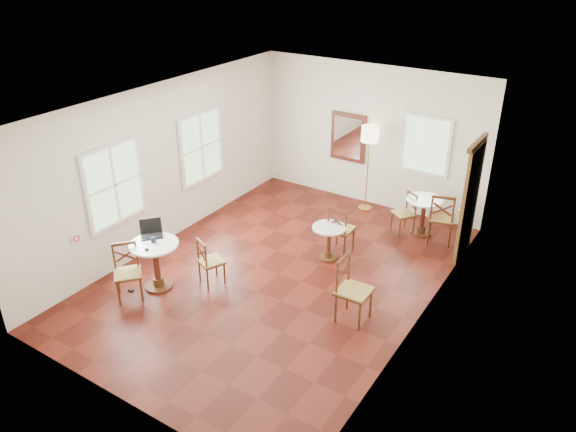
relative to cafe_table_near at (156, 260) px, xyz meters
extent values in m
plane|color=#50160D|center=(1.46, 1.41, -0.52)|extent=(7.00, 7.00, 0.00)
cube|color=silver|center=(1.46, 4.91, 0.98)|extent=(5.00, 0.02, 3.00)
cube|color=silver|center=(1.46, -2.09, 0.98)|extent=(5.00, 0.02, 3.00)
cube|color=silver|center=(-1.04, 1.41, 0.98)|extent=(0.02, 7.00, 3.00)
cube|color=silver|center=(3.96, 1.41, 0.98)|extent=(0.02, 7.00, 3.00)
cube|color=white|center=(1.46, 1.41, 2.48)|extent=(5.00, 7.00, 0.02)
cube|color=brown|center=(3.92, 3.81, 0.53)|extent=(0.06, 0.90, 2.10)
cube|color=#4C2813|center=(3.90, 3.81, 1.63)|extent=(0.08, 1.02, 0.08)
sphere|color=#BF8C3F|center=(3.86, 3.49, 0.48)|extent=(0.07, 0.07, 0.07)
cube|color=#502115|center=(0.96, 4.87, 0.88)|extent=(0.80, 0.05, 1.05)
cube|color=white|center=(0.96, 4.84, 0.88)|extent=(0.64, 0.02, 0.88)
cube|color=white|center=(-1.01, -0.69, 0.43)|extent=(0.02, 0.16, 0.16)
torus|color=red|center=(-0.99, -0.69, 0.43)|extent=(0.02, 0.12, 0.12)
cube|color=white|center=(-1.01, 0.21, 1.03)|extent=(0.06, 1.22, 1.42)
cube|color=white|center=(-1.01, 2.41, 1.03)|extent=(0.06, 1.22, 1.42)
cube|color=white|center=(2.66, 4.88, 1.03)|extent=(1.02, 0.06, 1.22)
cylinder|color=#4C2813|center=(0.00, 0.00, -0.49)|extent=(0.45, 0.45, 0.05)
cylinder|color=#4C2813|center=(0.00, 0.00, -0.40)|extent=(0.18, 0.18, 0.14)
cylinder|color=#502115|center=(0.00, 0.00, -0.07)|extent=(0.10, 0.10, 0.68)
cylinder|color=#4C2813|center=(0.00, 0.00, 0.25)|extent=(0.16, 0.16, 0.07)
cylinder|color=white|center=(0.00, 0.00, 0.30)|extent=(0.79, 0.79, 0.03)
cylinder|color=#4C2813|center=(1.93, 2.34, -0.50)|extent=(0.35, 0.35, 0.03)
cylinder|color=#4C2813|center=(1.93, 2.34, -0.43)|extent=(0.14, 0.14, 0.10)
cylinder|color=#502115|center=(1.93, 2.34, -0.17)|extent=(0.08, 0.08, 0.52)
cylinder|color=#4C2813|center=(1.93, 2.34, 0.07)|extent=(0.12, 0.12, 0.05)
cylinder|color=white|center=(1.93, 2.34, 0.11)|extent=(0.61, 0.61, 0.03)
cylinder|color=#4C2813|center=(3.01, 4.16, -0.50)|extent=(0.40, 0.40, 0.04)
cylinder|color=#4C2813|center=(3.01, 4.16, -0.42)|extent=(0.16, 0.16, 0.12)
cylinder|color=#502115|center=(3.01, 4.16, -0.11)|extent=(0.09, 0.09, 0.60)
cylinder|color=#4C2813|center=(3.01, 4.16, 0.17)|extent=(0.14, 0.14, 0.06)
cylinder|color=white|center=(3.01, 4.16, 0.21)|extent=(0.70, 0.70, 0.03)
cylinder|color=#4C2813|center=(0.86, 0.69, -0.32)|extent=(0.03, 0.03, 0.39)
cylinder|color=#4C2813|center=(0.73, 0.40, -0.32)|extent=(0.03, 0.03, 0.39)
cylinder|color=#4C2813|center=(0.57, 0.81, -0.32)|extent=(0.03, 0.03, 0.39)
cylinder|color=#4C2813|center=(0.44, 0.53, -0.32)|extent=(0.03, 0.03, 0.39)
cube|color=#4C2813|center=(0.65, 0.61, -0.12)|extent=(0.50, 0.50, 0.03)
cube|color=#A88943|center=(0.65, 0.61, -0.11)|extent=(0.48, 0.48, 0.03)
cylinder|color=#4C2813|center=(0.73, 0.40, 0.09)|extent=(0.03, 0.03, 0.43)
cylinder|color=#4C2813|center=(0.44, 0.53, 0.09)|extent=(0.03, 0.03, 0.43)
cube|color=#4C2813|center=(0.59, 0.47, 0.29)|extent=(0.31, 0.16, 0.04)
cube|color=#502115|center=(0.59, 0.47, 0.10)|extent=(0.26, 0.13, 0.19)
cube|color=#502115|center=(0.59, 0.47, 0.10)|extent=(0.26, 0.13, 0.19)
cylinder|color=#4C2813|center=(-0.16, -0.70, -0.30)|extent=(0.03, 0.03, 0.44)
cylinder|color=#4C2813|center=(-0.42, -0.47, -0.30)|extent=(0.03, 0.03, 0.44)
cylinder|color=#4C2813|center=(0.07, -0.43, -0.30)|extent=(0.03, 0.03, 0.44)
cylinder|color=#4C2813|center=(-0.20, -0.21, -0.30)|extent=(0.03, 0.03, 0.44)
cube|color=#4C2813|center=(-0.18, -0.45, -0.08)|extent=(0.60, 0.60, 0.03)
cube|color=#A88943|center=(-0.18, -0.45, -0.06)|extent=(0.57, 0.57, 0.04)
cylinder|color=#4C2813|center=(-0.42, -0.47, 0.16)|extent=(0.03, 0.03, 0.49)
cylinder|color=#4C2813|center=(-0.20, -0.21, 0.16)|extent=(0.03, 0.03, 0.49)
cube|color=#4C2813|center=(-0.31, -0.34, 0.39)|extent=(0.27, 0.30, 0.05)
cube|color=#502115|center=(-0.31, -0.34, 0.17)|extent=(0.22, 0.26, 0.21)
cube|color=#502115|center=(-0.31, -0.34, 0.17)|extent=(0.22, 0.26, 0.21)
cylinder|color=#4C2813|center=(2.16, 2.87, -0.30)|extent=(0.04, 0.04, 0.44)
cylinder|color=#4C2813|center=(2.16, 2.52, -0.30)|extent=(0.04, 0.04, 0.44)
cylinder|color=#4C2813|center=(1.81, 2.88, -0.30)|extent=(0.04, 0.04, 0.44)
cylinder|color=#4C2813|center=(1.81, 2.52, -0.30)|extent=(0.04, 0.04, 0.44)
cube|color=#4C2813|center=(1.99, 2.70, -0.07)|extent=(0.44, 0.44, 0.03)
cube|color=#A88943|center=(1.99, 2.70, -0.06)|extent=(0.42, 0.42, 0.04)
cylinder|color=#4C2813|center=(2.16, 2.52, 0.17)|extent=(0.04, 0.04, 0.49)
cylinder|color=#4C2813|center=(1.81, 2.52, 0.17)|extent=(0.04, 0.04, 0.49)
cube|color=#4C2813|center=(1.98, 2.52, 0.40)|extent=(0.37, 0.04, 0.05)
cube|color=#502115|center=(1.98, 2.52, 0.18)|extent=(0.32, 0.03, 0.22)
cube|color=#502115|center=(1.98, 2.52, 0.18)|extent=(0.32, 0.03, 0.22)
cylinder|color=#4C2813|center=(3.32, 0.77, -0.27)|extent=(0.04, 0.04, 0.50)
cylinder|color=#4C2813|center=(2.92, 0.77, -0.27)|extent=(0.04, 0.04, 0.50)
cylinder|color=#4C2813|center=(3.31, 1.17, -0.27)|extent=(0.04, 0.04, 0.50)
cylinder|color=#4C2813|center=(2.91, 1.16, -0.27)|extent=(0.04, 0.04, 0.50)
cube|color=#4C2813|center=(3.11, 0.97, -0.02)|extent=(0.49, 0.49, 0.03)
cube|color=#A88943|center=(3.11, 0.97, 0.00)|extent=(0.47, 0.47, 0.04)
cylinder|color=#4C2813|center=(2.92, 0.77, 0.25)|extent=(0.04, 0.04, 0.55)
cylinder|color=#4C2813|center=(2.91, 1.16, 0.25)|extent=(0.04, 0.04, 0.55)
cube|color=#4C2813|center=(2.92, 0.96, 0.51)|extent=(0.05, 0.42, 0.06)
cube|color=#502115|center=(2.92, 0.96, 0.27)|extent=(0.03, 0.36, 0.24)
cube|color=#502115|center=(2.92, 0.96, 0.27)|extent=(0.03, 0.36, 0.24)
cylinder|color=#4C2813|center=(3.55, 4.28, -0.27)|extent=(0.04, 0.04, 0.49)
cylinder|color=#4C2813|center=(3.64, 3.90, -0.27)|extent=(0.04, 0.04, 0.49)
cylinder|color=#4C2813|center=(3.17, 4.18, -0.27)|extent=(0.04, 0.04, 0.49)
cylinder|color=#4C2813|center=(3.26, 3.81, -0.27)|extent=(0.04, 0.04, 0.49)
cube|color=#4C2813|center=(3.41, 4.04, -0.03)|extent=(0.58, 0.58, 0.03)
cube|color=#A88943|center=(3.41, 4.04, -0.01)|extent=(0.55, 0.55, 0.04)
cylinder|color=#4C2813|center=(3.64, 3.90, 0.24)|extent=(0.04, 0.04, 0.54)
cylinder|color=#4C2813|center=(3.26, 3.81, 0.24)|extent=(0.04, 0.04, 0.54)
cube|color=#4C2813|center=(3.45, 3.86, 0.49)|extent=(0.41, 0.14, 0.05)
cube|color=#502115|center=(3.45, 3.86, 0.25)|extent=(0.35, 0.11, 0.24)
cube|color=#502115|center=(3.45, 3.86, 0.25)|extent=(0.35, 0.11, 0.24)
cylinder|color=#4C2813|center=(2.45, 3.97, -0.32)|extent=(0.03, 0.03, 0.39)
cylinder|color=#4C2813|center=(2.64, 4.22, -0.32)|extent=(0.03, 0.03, 0.39)
cylinder|color=#4C2813|center=(2.71, 3.78, -0.32)|extent=(0.03, 0.03, 0.39)
cylinder|color=#4C2813|center=(2.89, 4.04, -0.32)|extent=(0.03, 0.03, 0.39)
cube|color=#4C2813|center=(2.67, 4.00, -0.12)|extent=(0.54, 0.54, 0.03)
cube|color=#A88943|center=(2.67, 4.00, -0.11)|extent=(0.51, 0.51, 0.03)
cylinder|color=#4C2813|center=(2.64, 4.22, 0.09)|extent=(0.03, 0.03, 0.44)
cylinder|color=#4C2813|center=(2.89, 4.04, 0.09)|extent=(0.03, 0.03, 0.44)
cube|color=#4C2813|center=(2.77, 4.13, 0.29)|extent=(0.29, 0.22, 0.04)
cube|color=#502115|center=(2.77, 4.13, 0.10)|extent=(0.24, 0.18, 0.19)
cube|color=#502115|center=(2.77, 4.13, 0.10)|extent=(0.24, 0.18, 0.19)
cylinder|color=#BF8C3F|center=(1.60, 4.56, -0.50)|extent=(0.29, 0.29, 0.03)
cylinder|color=#BF8C3F|center=(1.60, 4.56, 0.32)|extent=(0.03, 0.03, 1.68)
cylinder|color=beige|center=(1.60, 4.56, 1.16)|extent=(0.36, 0.36, 0.32)
cube|color=black|center=(-0.20, 0.16, 0.33)|extent=(0.43, 0.43, 0.02)
cube|color=black|center=(-0.20, 0.16, 0.34)|extent=(0.30, 0.31, 0.00)
cube|color=black|center=(-0.29, 0.24, 0.45)|extent=(0.29, 0.31, 0.24)
cube|color=silver|center=(-0.29, 0.24, 0.45)|extent=(0.25, 0.27, 0.20)
ellipsoid|color=black|center=(0.06, -0.21, 0.33)|extent=(0.10, 0.07, 0.03)
cylinder|color=#0F1732|center=(-0.04, 0.03, 0.36)|extent=(0.08, 0.08, 0.09)
torus|color=#0F1732|center=(0.00, 0.03, 0.36)|extent=(0.06, 0.01, 0.06)
cylinder|color=white|center=(0.05, -0.14, 0.36)|extent=(0.05, 0.05, 0.09)
cube|color=black|center=(-0.30, -0.34, -0.50)|extent=(0.09, 0.05, 0.03)
camera|label=1|loc=(5.98, -5.33, 4.73)|focal=34.52mm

